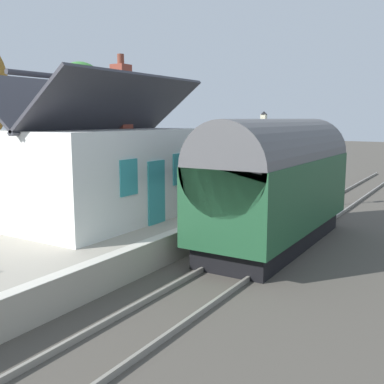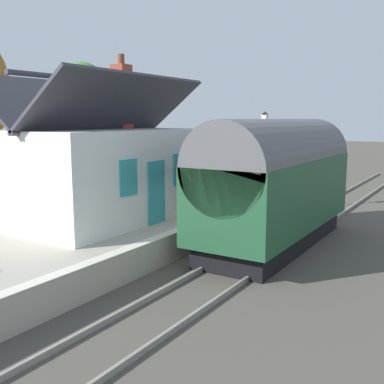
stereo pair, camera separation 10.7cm
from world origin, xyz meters
name	(u,v)px [view 2 (the right image)]	position (x,y,z in m)	size (l,w,h in m)	color
ground_plane	(218,259)	(0.00, 0.00, 0.00)	(160.00, 160.00, 0.00)	#4C473F
platform	(121,229)	(0.00, 3.93, 0.44)	(32.00, 5.85, 0.87)	#A39B8C
platform_edge_coping	(186,227)	(0.00, 1.18, 0.88)	(32.00, 0.36, 0.02)	beige
rail_near	(266,266)	(0.00, -1.62, 0.07)	(52.00, 0.08, 0.14)	gray
rail_far	(223,258)	(0.00, -0.18, 0.07)	(52.00, 0.08, 0.14)	gray
train	(276,182)	(2.43, -0.90, 2.21)	(8.25, 2.73, 4.32)	black
station_building	(96,171)	(-0.66, 4.39, 2.56)	(6.59, 4.42, 5.71)	white
bench_near_building	(256,176)	(9.89, 3.18, 1.35)	(1.40, 0.44, 0.88)	brown
bench_by_lamp	(207,187)	(5.09, 3.37, 1.35)	(1.42, 0.49, 0.88)	brown
planter_bench_left	(242,173)	(10.98, 4.51, 1.32)	(0.49, 0.49, 0.83)	black
planter_edge_far	(235,185)	(6.66, 2.76, 1.30)	(0.45, 0.45, 0.82)	gray
lamp_post_platform	(264,137)	(7.65, 1.80, 3.51)	(0.32, 0.50, 3.79)	black
station_sign_board	(198,182)	(2.03, 1.96, 2.06)	(0.96, 0.06, 1.57)	black
tree_far_left	(120,101)	(8.59, 11.22, 5.35)	(3.43, 3.19, 7.01)	#4C3828
tree_mid_background	(83,102)	(8.94, 14.58, 5.38)	(3.96, 3.47, 7.80)	#4C3828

